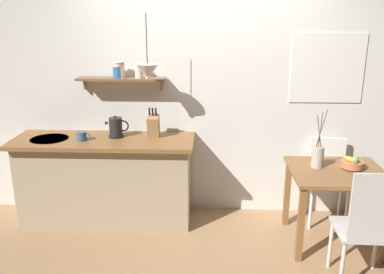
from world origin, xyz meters
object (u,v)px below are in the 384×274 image
(fruit_bowl, at_px, (352,163))
(twig_vase, at_px, (318,156))
(coffee_mug_by_sink, at_px, (82,136))
(knife_block, at_px, (153,125))
(electric_kettle, at_px, (116,128))
(dining_table, at_px, (337,183))
(dining_chair_near, at_px, (369,224))
(pendant_lamp, at_px, (148,72))
(dining_chair_far, at_px, (327,175))

(fruit_bowl, relative_size, twig_vase, 0.39)
(fruit_bowl, height_order, coffee_mug_by_sink, coffee_mug_by_sink)
(twig_vase, relative_size, knife_block, 1.78)
(twig_vase, distance_m, electric_kettle, 1.99)
(dining_table, height_order, twig_vase, twig_vase)
(dining_chair_near, relative_size, pendant_lamp, 1.69)
(knife_block, distance_m, pendant_lamp, 0.59)
(twig_vase, bearing_deg, electric_kettle, 170.24)
(dining_chair_far, bearing_deg, pendant_lamp, -174.28)
(knife_block, bearing_deg, pendant_lamp, -96.38)
(dining_table, bearing_deg, dining_chair_near, -85.98)
(twig_vase, relative_size, pendant_lamp, 0.91)
(fruit_bowl, bearing_deg, coffee_mug_by_sink, 174.91)
(dining_chair_far, bearing_deg, coffee_mug_by_sink, -176.00)
(electric_kettle, xyz_separation_m, coffee_mug_by_sink, (-0.32, -0.13, -0.05))
(twig_vase, bearing_deg, dining_chair_far, 59.23)
(dining_table, distance_m, dining_chair_near, 0.68)
(electric_kettle, bearing_deg, dining_chair_near, -26.70)
(dining_chair_far, height_order, coffee_mug_by_sink, coffee_mug_by_sink)
(dining_table, xyz_separation_m, twig_vase, (-0.17, 0.08, 0.23))
(dining_chair_far, xyz_separation_m, pendant_lamp, (-1.82, -0.18, 1.09))
(dining_chair_far, xyz_separation_m, electric_kettle, (-2.18, -0.04, 0.50))
(fruit_bowl, bearing_deg, pendant_lamp, 173.34)
(electric_kettle, xyz_separation_m, knife_block, (0.38, 0.02, 0.02))
(dining_table, distance_m, fruit_bowl, 0.23)
(dining_table, relative_size, twig_vase, 1.55)
(electric_kettle, xyz_separation_m, pendant_lamp, (0.36, -0.14, 0.59))
(dining_table, bearing_deg, coffee_mug_by_sink, 173.42)
(dining_chair_far, relative_size, coffee_mug_by_sink, 6.54)
(dining_chair_far, distance_m, fruit_bowl, 0.50)
(fruit_bowl, bearing_deg, electric_kettle, 170.89)
(knife_block, bearing_deg, dining_chair_far, 0.66)
(dining_chair_far, height_order, pendant_lamp, pendant_lamp)
(electric_kettle, bearing_deg, fruit_bowl, -9.11)
(dining_table, xyz_separation_m, fruit_bowl, (0.14, 0.05, 0.18))
(electric_kettle, bearing_deg, twig_vase, -9.76)
(dining_chair_near, xyz_separation_m, fruit_bowl, (0.09, 0.73, 0.23))
(dining_chair_far, height_order, fruit_bowl, dining_chair_far)
(dining_table, distance_m, dining_chair_far, 0.47)
(dining_table, bearing_deg, fruit_bowl, 20.30)
(fruit_bowl, bearing_deg, knife_block, 168.51)
(twig_vase, distance_m, knife_block, 1.63)
(knife_block, bearing_deg, dining_table, -13.98)
(knife_block, bearing_deg, electric_kettle, -176.92)
(dining_chair_near, height_order, electric_kettle, electric_kettle)
(dining_chair_near, bearing_deg, twig_vase, 106.24)
(knife_block, height_order, pendant_lamp, pendant_lamp)
(dining_chair_near, bearing_deg, dining_table, 94.02)
(dining_chair_far, bearing_deg, knife_block, -179.34)
(fruit_bowl, height_order, twig_vase, twig_vase)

